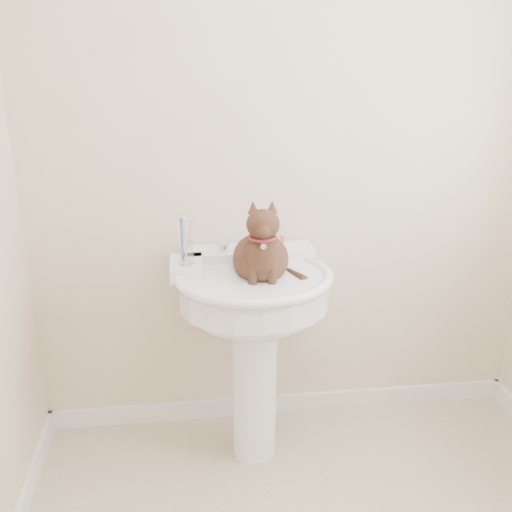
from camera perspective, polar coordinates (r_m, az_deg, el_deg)
name	(u,v)px	position (r m, az deg, el deg)	size (l,w,h in m)	color
wall_back	(287,156)	(2.53, 2.99, 9.51)	(2.20, 0.00, 2.50)	beige
baseboard_back	(283,403)	(2.99, 2.60, -13.85)	(2.20, 0.02, 0.09)	white
pedestal_sink	(253,309)	(2.40, -0.25, -5.10)	(0.64, 0.63, 0.88)	white
faucet	(249,242)	(2.46, -0.63, 1.35)	(0.28, 0.12, 0.14)	silver
soap_bar	(273,240)	(2.57, 1.63, 1.51)	(0.09, 0.06, 0.03)	red
toothbrush_cup	(186,253)	(2.33, -6.71, 0.30)	(0.07, 0.07, 0.18)	silver
cat	(262,254)	(2.30, 0.55, 0.23)	(0.24, 0.30, 0.44)	#502E1E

